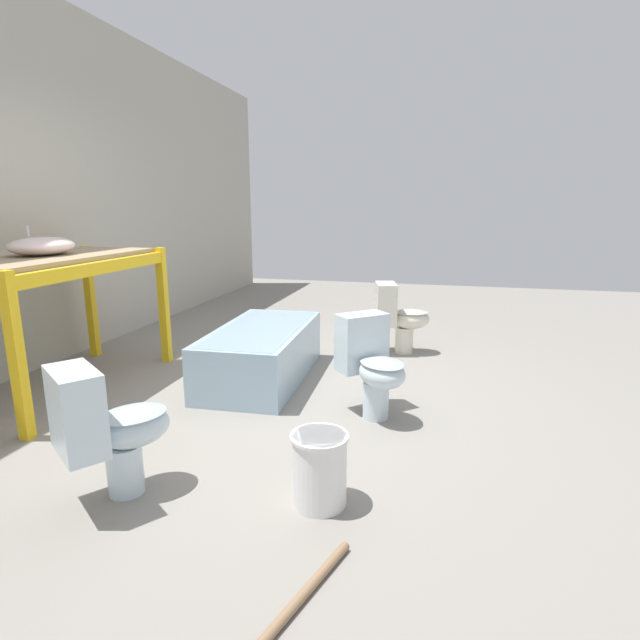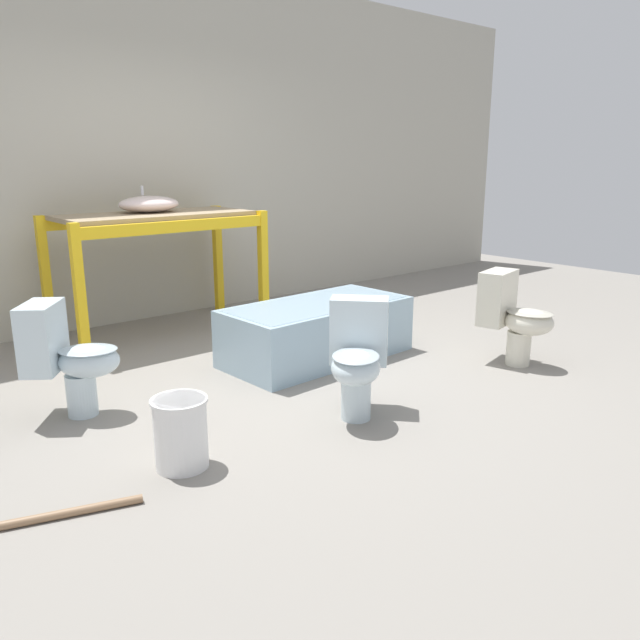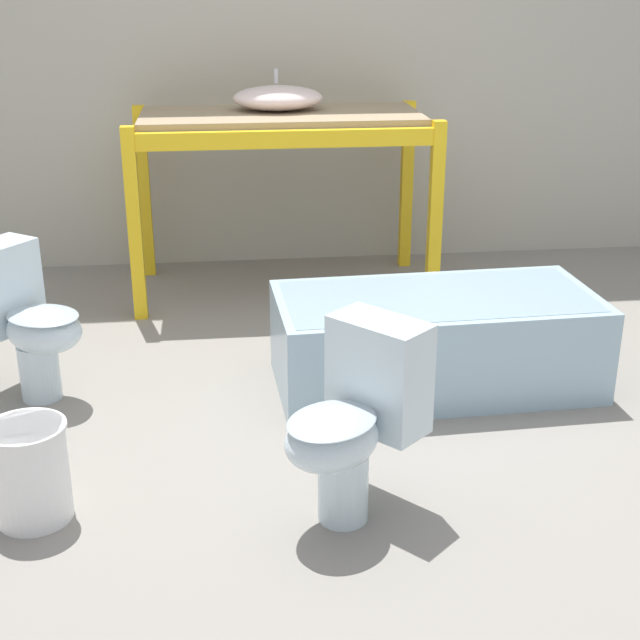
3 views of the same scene
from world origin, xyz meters
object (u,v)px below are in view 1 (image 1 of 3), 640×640
Objects in this scene: bathtub_main at (262,349)px; toilet_far at (399,315)px; bucket_white at (319,468)px; sink_basin at (42,246)px; toilet_near at (108,426)px; toilet_extra at (372,362)px.

bathtub_main is 2.13× the size of toilet_far.
bucket_white is at bearing 164.27° from toilet_far.
bucket_white is at bearing -113.47° from sink_basin.
sink_basin reaches higher than bathtub_main.
bathtub_main is 1.86m from bucket_white.
bathtub_main is 4.09× the size of bucket_white.
toilet_far is (1.61, -2.51, -0.73)m from sink_basin.
sink_basin is at bearing -4.91° from toilet_near.
bathtub_main is (0.59, -1.49, -0.86)m from sink_basin.
toilet_near is 3.05m from toilet_far.
bathtub_main is 2.13× the size of toilet_extra.
bathtub_main is 2.13× the size of toilet_near.
bucket_white is at bearing -132.79° from toilet_near.
bathtub_main is 1.12m from toilet_extra.
toilet_extra is at bearing -4.45° from bucket_white.
toilet_near is 1.00× the size of toilet_extra.
sink_basin reaches higher than toilet_near.
bucket_white is (0.19, -1.00, -0.19)m from toilet_near.
toilet_near is (-1.82, 0.10, 0.13)m from bathtub_main.
bathtub_main is at bearing -56.66° from toilet_near.
sink_basin is 3.08m from toilet_far.
bathtub_main is at bearing 121.82° from toilet_far.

